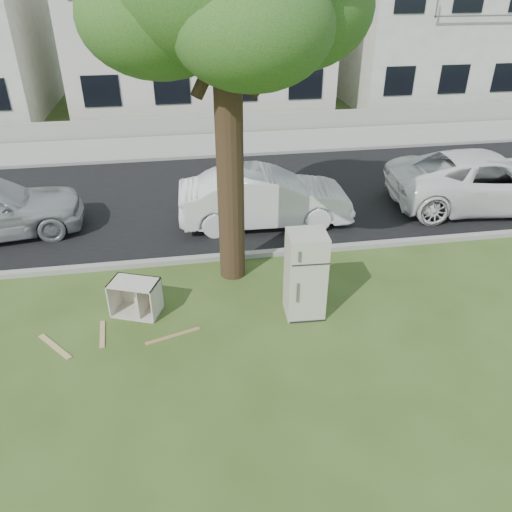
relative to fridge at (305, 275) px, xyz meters
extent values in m
plane|color=#364A1A|center=(-0.78, -0.18, -0.86)|extent=(120.00, 120.00, 0.00)
cube|color=black|center=(-0.78, 5.82, -0.85)|extent=(120.00, 7.00, 0.01)
cube|color=gray|center=(-0.78, 2.27, -0.86)|extent=(120.00, 0.18, 0.12)
cube|color=gray|center=(-0.78, 9.37, -0.86)|extent=(120.00, 0.18, 0.12)
cube|color=gray|center=(-0.78, 10.82, -0.85)|extent=(120.00, 2.80, 0.01)
cube|color=gray|center=(-0.78, 12.42, -0.51)|extent=(120.00, 0.15, 0.70)
cylinder|color=black|center=(-1.18, 1.62, 1.74)|extent=(0.54, 0.54, 5.20)
cube|color=beige|center=(-0.78, 17.32, 2.74)|extent=(11.00, 8.00, 7.20)
cube|color=silver|center=(11.22, 17.32, 2.44)|extent=(10.00, 8.00, 6.60)
cube|color=beige|center=(0.00, 0.00, 0.00)|extent=(0.74, 0.69, 1.71)
cube|color=white|center=(-3.18, 0.51, -0.51)|extent=(1.03, 0.84, 0.70)
cube|color=#977549|center=(-2.51, -0.34, -0.85)|extent=(1.01, 0.38, 0.02)
cube|color=tan|center=(-4.58, -0.30, -0.85)|extent=(0.69, 0.79, 0.02)
cube|color=tan|center=(-3.79, -0.08, -0.85)|extent=(0.15, 0.79, 0.02)
imported|color=silver|center=(-0.05, 3.97, -0.14)|extent=(4.42, 1.68, 1.44)
imported|color=white|center=(6.18, 4.04, -0.11)|extent=(5.64, 3.07, 1.50)
camera|label=1|loc=(-2.18, -7.59, 4.94)|focal=35.00mm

